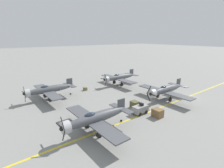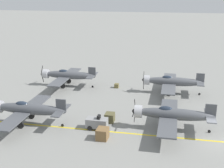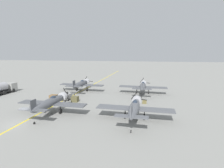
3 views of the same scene
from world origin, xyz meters
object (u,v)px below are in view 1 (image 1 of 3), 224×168
object	(u,v)px
supply_crate_outboard	(135,104)
supply_crate_mid_lane	(85,89)
airplane_far_right	(49,90)
tow_tractor	(140,109)
airplane_mid_right	(119,77)
airplane_far_center	(95,118)
airplane_mid_center	(165,90)
supply_crate_by_tanker	(158,113)

from	to	relation	value
supply_crate_outboard	supply_crate_mid_lane	bearing A→B (deg)	7.36
airplane_far_right	tow_tractor	xyz separation A→B (m)	(-16.07, -9.44, -1.22)
supply_crate_mid_lane	supply_crate_outboard	xyz separation A→B (m)	(-14.50, -1.87, 0.23)
airplane_mid_right	supply_crate_mid_lane	size ratio (longest dim) A/B	14.10
airplane_far_center	supply_crate_outboard	world-z (taller)	airplane_far_center
airplane_far_center	tow_tractor	world-z (taller)	airplane_far_center
airplane_far_right	supply_crate_outboard	bearing A→B (deg)	-158.59
supply_crate_mid_lane	tow_tractor	bearing A→B (deg)	-177.40
airplane_mid_center	supply_crate_outboard	bearing A→B (deg)	83.69
airplane_mid_center	supply_crate_outboard	size ratio (longest dim) A/B	8.56
airplane_mid_center	airplane_far_right	size ratio (longest dim) A/B	1.00
airplane_mid_center	supply_crate_mid_lane	size ratio (longest dim) A/B	14.10
airplane_mid_center	supply_crate_outboard	distance (m)	7.99
airplane_mid_right	airplane_far_center	bearing A→B (deg)	134.93
airplane_mid_right	airplane_mid_center	size ratio (longest dim) A/B	1.00
tow_tractor	supply_crate_by_tanker	size ratio (longest dim) A/B	1.68
airplane_far_center	airplane_mid_right	world-z (taller)	same
airplane_far_center	airplane_mid_center	size ratio (longest dim) A/B	1.00
airplane_mid_right	supply_crate_by_tanker	world-z (taller)	airplane_mid_right
tow_tractor	supply_crate_mid_lane	size ratio (longest dim) A/B	3.05
airplane_mid_center	airplane_mid_right	bearing A→B (deg)	0.57
tow_tractor	airplane_mid_center	bearing A→B (deg)	-79.76
airplane_mid_center	tow_tractor	bearing A→B (deg)	99.49
supply_crate_by_tanker	supply_crate_mid_lane	bearing A→B (deg)	6.08
tow_tractor	supply_crate_by_tanker	distance (m)	2.84
supply_crate_by_tanker	tow_tractor	bearing A→B (deg)	27.27
airplane_far_center	supply_crate_by_tanker	size ratio (longest dim) A/B	7.77
airplane_far_center	airplane_far_right	distance (m)	16.40
tow_tractor	supply_crate_mid_lane	xyz separation A→B (m)	(16.87, 0.77, -0.44)
airplane_mid_right	tow_tractor	bearing A→B (deg)	153.80
tow_tractor	supply_crate_mid_lane	distance (m)	16.90
airplane_mid_center	airplane_far_right	bearing A→B (deg)	51.06
supply_crate_by_tanker	supply_crate_outboard	xyz separation A→B (m)	(4.89, 0.19, -0.06)
supply_crate_outboard	airplane_mid_right	bearing A→B (deg)	-29.42
airplane_far_center	supply_crate_outboard	bearing A→B (deg)	-74.64
airplane_mid_right	airplane_mid_center	distance (m)	14.08
airplane_far_center	supply_crate_by_tanker	world-z (taller)	airplane_far_center
airplane_mid_center	supply_crate_by_tanker	xyz separation A→B (m)	(-4.13, 7.63, -1.37)
tow_tractor	supply_crate_by_tanker	world-z (taller)	tow_tractor
airplane_mid_center	supply_crate_by_tanker	distance (m)	8.79
airplane_mid_center	supply_crate_mid_lane	distance (m)	18.16
airplane_far_right	supply_crate_by_tanker	xyz separation A→B (m)	(-18.59, -10.74, -1.37)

